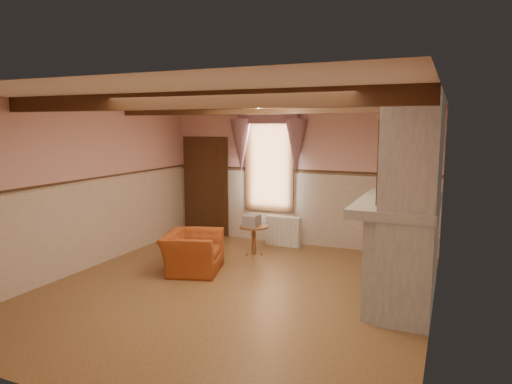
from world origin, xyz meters
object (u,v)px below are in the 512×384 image
at_px(radiator, 284,231).
at_px(oil_lamp, 402,187).
at_px(armchair, 192,252).
at_px(bowl, 398,198).
at_px(mantel_clock, 403,188).
at_px(side_table, 254,240).

xyz_separation_m(radiator, oil_lamp, (2.42, -1.80, 1.26)).
bearing_deg(armchair, radiator, -37.66).
height_order(armchair, bowl, bowl).
distance_m(radiator, mantel_clock, 3.15).
distance_m(bowl, mantel_clock, 0.60).
xyz_separation_m(bowl, mantel_clock, (0.00, 0.60, 0.06)).
relative_size(armchair, oil_lamp, 3.60).
height_order(radiator, oil_lamp, oil_lamp).
bearing_deg(armchair, oil_lamp, -100.45).
relative_size(radiator, mantel_clock, 2.92).
bearing_deg(side_table, bowl, -27.09).
bearing_deg(bowl, oil_lamp, 90.00).
bearing_deg(armchair, mantel_clock, -96.90).
xyz_separation_m(side_table, radiator, (0.31, 0.80, 0.02)).
xyz_separation_m(side_table, oil_lamp, (2.73, -1.00, 1.29)).
bearing_deg(mantel_clock, bowl, -90.00).
height_order(radiator, bowl, bowl).
distance_m(bowl, oil_lamp, 0.41).
relative_size(side_table, radiator, 0.79).
relative_size(side_table, bowl, 1.57).
relative_size(armchair, mantel_clock, 4.20).
xyz_separation_m(mantel_clock, oil_lamp, (0.00, -0.21, 0.04)).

